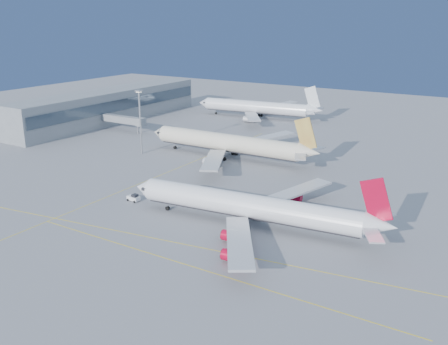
# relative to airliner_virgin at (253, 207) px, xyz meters

# --- Properties ---
(ground) EXTENTS (500.00, 500.00, 0.00)m
(ground) POSITION_rel_airliner_virgin_xyz_m (-4.55, -10.37, -4.96)
(ground) COLOR slate
(ground) RESTS_ON ground
(terminal) EXTENTS (18.40, 110.00, 15.00)m
(terminal) POSITION_rel_airliner_virgin_xyz_m (-119.49, 74.63, 2.55)
(terminal) COLOR gray
(terminal) RESTS_ON ground
(jet_bridge) EXTENTS (23.60, 3.60, 6.90)m
(jet_bridge) POSITION_rel_airliner_virgin_xyz_m (-97.66, 61.63, 0.21)
(jet_bridge) COLOR gray
(jet_bridge) RESTS_ON ground
(taxiway_lines) EXTENTS (118.86, 140.00, 0.02)m
(taxiway_lines) POSITION_rel_airliner_virgin_xyz_m (-19.27, -4.02, -4.95)
(taxiway_lines) COLOR yellow
(taxiway_lines) RESTS_ON ground
(airliner_virgin) EXTENTS (66.73, 59.61, 16.46)m
(airliner_virgin) POSITION_rel_airliner_virgin_xyz_m (0.00, 0.00, 0.00)
(airliner_virgin) COLOR white
(airliner_virgin) RESTS_ON ground
(airliner_etihad) EXTENTS (67.82, 62.79, 17.73)m
(airliner_etihad) POSITION_rel_airliner_virgin_xyz_m (-36.46, 49.41, 0.44)
(airliner_etihad) COLOR beige
(airliner_etihad) RESTS_ON ground
(airliner_third) EXTENTS (65.41, 59.89, 17.55)m
(airliner_third) POSITION_rel_airliner_virgin_xyz_m (-62.71, 119.64, 0.35)
(airliner_third) COLOR white
(airliner_third) RESTS_ON ground
(pushback_tug) EXTENTS (3.73, 2.43, 2.03)m
(pushback_tug) POSITION_rel_airliner_virgin_xyz_m (-36.00, -2.13, -4.02)
(pushback_tug) COLOR white
(pushback_tug) RESTS_ON ground
(light_mast) EXTENTS (2.02, 2.02, 23.36)m
(light_mast) POSITION_rel_airliner_virgin_xyz_m (-66.95, 36.95, 8.83)
(light_mast) COLOR gray
(light_mast) RESTS_ON ground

